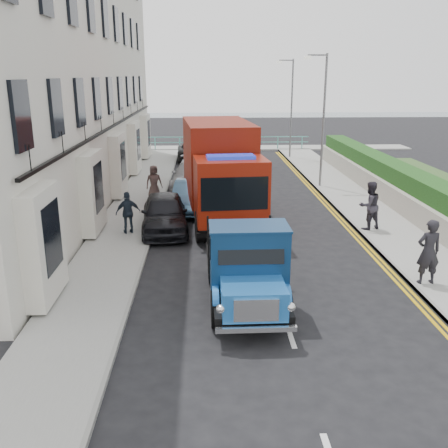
% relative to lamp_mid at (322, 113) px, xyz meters
% --- Properties ---
extents(ground, '(120.00, 120.00, 0.00)m').
position_rel_lamp_mid_xyz_m(ground, '(-4.18, -14.00, -4.00)').
color(ground, black).
rests_on(ground, ground).
extents(pavement_west, '(2.40, 38.00, 0.12)m').
position_rel_lamp_mid_xyz_m(pavement_west, '(-9.38, -5.00, -3.94)').
color(pavement_west, gray).
rests_on(pavement_west, ground).
extents(pavement_east, '(2.60, 38.00, 0.12)m').
position_rel_lamp_mid_xyz_m(pavement_east, '(1.12, -5.00, -3.94)').
color(pavement_east, gray).
rests_on(pavement_east, ground).
extents(promenade, '(30.00, 2.50, 0.12)m').
position_rel_lamp_mid_xyz_m(promenade, '(-4.18, 15.00, -3.94)').
color(promenade, gray).
rests_on(promenade, ground).
extents(sea_plane, '(120.00, 120.00, 0.00)m').
position_rel_lamp_mid_xyz_m(sea_plane, '(-4.18, 46.00, -4.00)').
color(sea_plane, slate).
rests_on(sea_plane, ground).
extents(terrace_west, '(6.31, 30.20, 14.25)m').
position_rel_lamp_mid_xyz_m(terrace_west, '(-13.65, -1.00, 3.17)').
color(terrace_west, beige).
rests_on(terrace_west, ground).
extents(garden_east, '(1.45, 28.00, 1.75)m').
position_rel_lamp_mid_xyz_m(garden_east, '(3.03, -5.00, -3.10)').
color(garden_east, '#B2AD9E').
rests_on(garden_east, ground).
extents(seafront_railing, '(13.00, 0.08, 1.11)m').
position_rel_lamp_mid_xyz_m(seafront_railing, '(-4.18, 14.20, -3.42)').
color(seafront_railing, '#59B2A5').
rests_on(seafront_railing, ground).
extents(lamp_mid, '(1.23, 0.18, 7.00)m').
position_rel_lamp_mid_xyz_m(lamp_mid, '(0.00, 0.00, 0.00)').
color(lamp_mid, slate).
rests_on(lamp_mid, ground).
extents(lamp_far, '(1.23, 0.18, 7.00)m').
position_rel_lamp_mid_xyz_m(lamp_far, '(0.00, 10.00, 0.00)').
color(lamp_far, slate).
rests_on(lamp_far, ground).
extents(bedford_lorry, '(2.07, 5.01, 2.34)m').
position_rel_lamp_mid_xyz_m(bedford_lorry, '(-5.09, -14.62, -2.92)').
color(bedford_lorry, black).
rests_on(bedford_lorry, ground).
extents(red_lorry, '(3.31, 7.93, 4.05)m').
position_rel_lamp_mid_xyz_m(red_lorry, '(-5.53, -5.78, -1.84)').
color(red_lorry, black).
rests_on(red_lorry, ground).
extents(parked_car_front, '(2.10, 4.48, 1.48)m').
position_rel_lamp_mid_xyz_m(parked_car_front, '(-7.78, -7.57, -3.26)').
color(parked_car_front, black).
rests_on(parked_car_front, ground).
extents(parked_car_mid, '(1.78, 4.18, 1.34)m').
position_rel_lamp_mid_xyz_m(parked_car_mid, '(-6.84, -4.44, -3.33)').
color(parked_car_mid, '#5D95C8').
rests_on(parked_car_mid, ground).
extents(parked_car_rear, '(2.51, 5.50, 1.56)m').
position_rel_lamp_mid_xyz_m(parked_car_rear, '(-6.78, -0.25, -3.22)').
color(parked_car_rear, '#A1A2A6').
rests_on(parked_car_rear, ground).
extents(seafront_car_left, '(2.40, 4.87, 1.33)m').
position_rel_lamp_mid_xyz_m(seafront_car_left, '(-7.00, 9.47, -3.33)').
color(seafront_car_left, black).
rests_on(seafront_car_left, ground).
extents(seafront_car_right, '(2.73, 5.07, 1.64)m').
position_rel_lamp_mid_xyz_m(seafront_car_right, '(-3.68, 6.57, -3.18)').
color(seafront_car_right, '#999A9E').
rests_on(seafront_car_right, ground).
extents(pedestrian_east_near, '(0.74, 0.52, 1.93)m').
position_rel_lamp_mid_xyz_m(pedestrian_east_near, '(0.22, -13.32, -2.91)').
color(pedestrian_east_near, black).
rests_on(pedestrian_east_near, pavement_east).
extents(pedestrian_east_far, '(1.11, 0.99, 1.90)m').
position_rel_lamp_mid_xyz_m(pedestrian_east_far, '(0.22, -7.99, -2.93)').
color(pedestrian_east_far, '#2F2C36').
rests_on(pedestrian_east_far, pavement_east).
extents(pedestrian_west_near, '(1.02, 0.65, 1.61)m').
position_rel_lamp_mid_xyz_m(pedestrian_west_near, '(-9.11, -8.15, -3.07)').
color(pedestrian_west_near, '#1B2531').
rests_on(pedestrian_west_near, pavement_west).
extents(pedestrian_west_far, '(0.92, 0.74, 1.63)m').
position_rel_lamp_mid_xyz_m(pedestrian_west_far, '(-8.65, -2.60, -3.06)').
color(pedestrian_west_far, '#483734').
rests_on(pedestrian_west_far, pavement_west).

